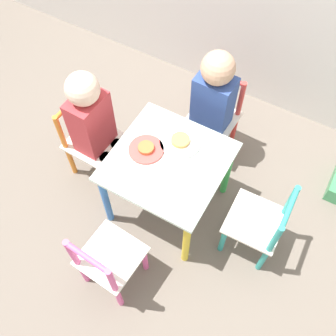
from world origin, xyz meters
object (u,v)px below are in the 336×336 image
(chair_red, at_px, (214,117))
(chair_teal, at_px, (260,224))
(chair_pink, at_px, (108,261))
(child_back, at_px, (212,100))
(kids_table, at_px, (168,169))
(plate_left, at_px, (146,149))
(plate_back, at_px, (180,141))
(chair_orange, at_px, (90,141))
(child_left, at_px, (93,122))

(chair_red, bearing_deg, chair_teal, -43.14)
(chair_pink, relative_size, child_back, 0.68)
(kids_table, relative_size, plate_left, 3.13)
(chair_teal, distance_m, plate_back, 0.55)
(kids_table, bearing_deg, plate_left, 180.00)
(kids_table, distance_m, plate_back, 0.14)
(chair_red, distance_m, child_back, 0.21)
(child_back, distance_m, plate_back, 0.32)
(chair_orange, relative_size, chair_red, 1.00)
(chair_teal, xyz_separation_m, child_left, (-0.93, -0.00, 0.20))
(chair_pink, height_order, plate_left, chair_pink)
(chair_teal, xyz_separation_m, plate_back, (-0.50, 0.10, 0.21))
(kids_table, relative_size, chair_orange, 1.05)
(chair_orange, height_order, child_back, child_back)
(kids_table, relative_size, chair_teal, 1.05)
(chair_red, relative_size, plate_back, 2.52)
(chair_pink, xyz_separation_m, child_back, (0.05, 0.93, 0.20))
(chair_orange, bearing_deg, plate_back, -76.39)
(kids_table, xyz_separation_m, chair_red, (0.02, 0.50, -0.13))
(plate_left, bearing_deg, chair_teal, 1.40)
(child_back, bearing_deg, child_left, -134.97)
(chair_red, xyz_separation_m, chair_pink, (-0.05, -0.99, 0.00))
(chair_orange, relative_size, chair_pink, 1.00)
(kids_table, relative_size, plate_back, 2.66)
(plate_left, height_order, plate_back, same)
(chair_pink, bearing_deg, chair_red, -89.15)
(child_left, bearing_deg, chair_orange, 90.00)
(chair_pink, distance_m, child_left, 0.68)
(plate_back, bearing_deg, chair_pink, -92.98)
(chair_red, height_order, plate_left, chair_red)
(chair_red, relative_size, chair_teal, 1.00)
(kids_table, xyz_separation_m, chair_pink, (-0.03, -0.50, -0.13))
(kids_table, xyz_separation_m, chair_orange, (-0.50, 0.02, -0.13))
(chair_red, relative_size, chair_pink, 1.00)
(chair_pink, distance_m, plate_back, 0.65)
(child_back, bearing_deg, chair_pink, -90.91)
(chair_orange, distance_m, chair_red, 0.70)
(child_back, bearing_deg, chair_teal, -39.25)
(plate_left, relative_size, plate_back, 0.85)
(child_back, relative_size, plate_left, 4.39)
(chair_orange, distance_m, chair_pink, 0.69)
(chair_orange, xyz_separation_m, plate_back, (0.50, 0.10, 0.21))
(chair_pink, bearing_deg, chair_teal, -132.29)
(chair_teal, height_order, plate_left, chair_teal)
(child_left, distance_m, child_back, 0.62)
(chair_orange, relative_size, chair_teal, 1.00)
(kids_table, xyz_separation_m, child_left, (-0.44, 0.01, 0.08))
(chair_orange, distance_m, plate_back, 0.55)
(chair_red, relative_size, plate_left, 2.97)
(chair_red, xyz_separation_m, chair_teal, (0.48, -0.48, 0.00))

